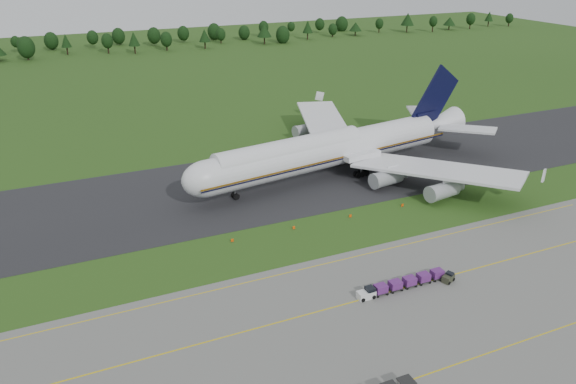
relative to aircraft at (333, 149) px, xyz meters
name	(u,v)px	position (x,y,z in m)	size (l,w,h in m)	color
ground	(301,239)	(-20.94, -26.69, -6.57)	(600.00, 600.00, 0.00)	#244615
apron	(404,346)	(-20.94, -60.69, -6.54)	(300.00, 52.00, 0.06)	#62625D
taxiway	(250,186)	(-20.94, 1.31, -6.53)	(300.00, 40.00, 0.08)	black
apron_markings	(377,318)	(-20.94, -53.67, -6.51)	(300.00, 30.20, 0.01)	gold
tree_line	(108,41)	(-26.26, 192.43, -0.34)	(522.75, 19.71, 11.94)	black
aircraft	(333,149)	(0.00, 0.00, 0.00)	(82.29, 78.94, 23.01)	silver
baggage_train	(401,284)	(-13.35, -48.54, -5.62)	(16.26, 1.73, 1.66)	silver
utility_cart	(448,278)	(-4.90, -49.98, -5.93)	(2.49, 2.03, 1.19)	#2F3122
edge_markers	(323,222)	(-14.08, -22.41, -6.30)	(38.80, 0.30, 0.60)	#EE4A07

